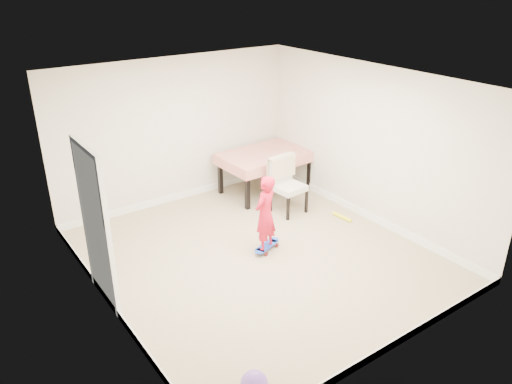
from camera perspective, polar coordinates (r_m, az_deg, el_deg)
ground at (r=7.51m, az=0.26°, el=-7.32°), size 5.00×5.00×0.00m
ceiling at (r=6.54m, az=0.31°, el=12.31°), size 4.50×5.00×0.04m
wall_back at (r=8.93m, az=-9.09°, el=6.82°), size 4.50×0.04×2.60m
wall_front at (r=5.32m, az=16.16°, el=-6.54°), size 4.50×0.04×2.60m
wall_left at (r=6.02m, az=-17.27°, el=-2.90°), size 0.04×5.00×2.60m
wall_right at (r=8.34m, az=12.90°, el=5.23°), size 0.04×5.00×2.60m
door at (r=6.40m, az=-17.80°, el=-4.05°), size 0.11×0.94×2.11m
baseboard_back at (r=9.38m, az=-8.62°, el=-0.40°), size 4.50×0.02×0.12m
baseboard_front at (r=6.02m, az=14.82°, el=-16.78°), size 4.50×0.02×0.12m
baseboard_left at (r=6.65m, az=-16.01°, el=-12.47°), size 0.02×5.00×0.12m
baseboard_right at (r=8.81m, az=12.20°, el=-2.39°), size 0.02×5.00×0.12m
dining_table at (r=9.47m, az=1.08°, el=2.33°), size 1.71×1.11×0.79m
dining_chair at (r=8.62m, az=3.78°, el=0.72°), size 0.60×0.67×1.00m
skateboard at (r=7.65m, az=1.25°, el=-6.35°), size 0.59×0.39×0.08m
child at (r=7.34m, az=1.05°, el=-2.78°), size 0.51×0.43×1.20m
balloon at (r=5.34m, az=-0.20°, el=-21.09°), size 0.28×0.28×0.28m
foam_toy at (r=8.69m, az=9.80°, el=-2.82°), size 0.09×0.40×0.06m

